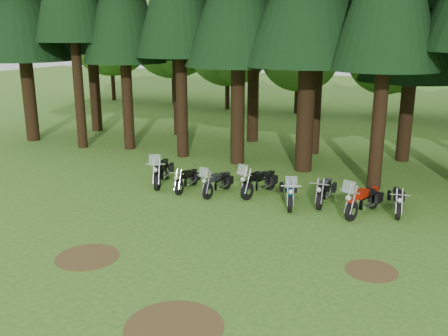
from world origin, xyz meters
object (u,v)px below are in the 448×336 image
at_px(motorcycle_0, 161,172).
at_px(motorcycle_7, 397,201).
at_px(motorcycle_5, 324,192).
at_px(motorcycle_4, 289,193).
at_px(motorcycle_3, 259,183).
at_px(motorcycle_1, 187,180).
at_px(motorcycle_6, 363,201).
at_px(motorcycle_2, 217,183).

height_order(motorcycle_0, motorcycle_7, motorcycle_0).
relative_size(motorcycle_0, motorcycle_5, 1.12).
height_order(motorcycle_0, motorcycle_4, motorcycle_0).
relative_size(motorcycle_3, motorcycle_5, 1.06).
relative_size(motorcycle_0, motorcycle_4, 1.11).
distance_m(motorcycle_0, motorcycle_3, 4.23).
distance_m(motorcycle_0, motorcycle_4, 5.65).
height_order(motorcycle_1, motorcycle_6, motorcycle_6).
bearing_deg(motorcycle_4, motorcycle_5, 12.46).
relative_size(motorcycle_0, motorcycle_2, 1.16).
bearing_deg(motorcycle_7, motorcycle_3, 172.22).
bearing_deg(motorcycle_1, motorcycle_2, -2.56).
xyz_separation_m(motorcycle_1, motorcycle_4, (4.30, -0.03, 0.06)).
xyz_separation_m(motorcycle_0, motorcycle_5, (6.77, 0.44, -0.07)).
height_order(motorcycle_0, motorcycle_2, motorcycle_0).
relative_size(motorcycle_3, motorcycle_7, 1.15).
bearing_deg(motorcycle_3, motorcycle_6, 6.57).
xyz_separation_m(motorcycle_6, motorcycle_7, (1.06, 0.71, -0.08)).
bearing_deg(motorcycle_1, motorcycle_3, 9.10).
height_order(motorcycle_3, motorcycle_4, motorcycle_3).
bearing_deg(motorcycle_2, motorcycle_5, 15.13).
bearing_deg(motorcycle_3, motorcycle_5, 15.75).
relative_size(motorcycle_1, motorcycle_6, 0.84).
bearing_deg(motorcycle_0, motorcycle_3, -14.68).
bearing_deg(motorcycle_2, motorcycle_0, -179.22).
xyz_separation_m(motorcycle_0, motorcycle_2, (2.70, -0.23, -0.08)).
distance_m(motorcycle_2, motorcycle_4, 2.95).
xyz_separation_m(motorcycle_0, motorcycle_3, (4.21, 0.38, -0.04)).
bearing_deg(motorcycle_4, motorcycle_0, 156.99).
bearing_deg(motorcycle_3, motorcycle_7, 16.05).
bearing_deg(motorcycle_7, motorcycle_1, 176.08).
distance_m(motorcycle_3, motorcycle_4, 1.57).
xyz_separation_m(motorcycle_3, motorcycle_4, (1.43, -0.66, -0.02)).
bearing_deg(motorcycle_7, motorcycle_5, 172.52).
distance_m(motorcycle_3, motorcycle_7, 5.14).
bearing_deg(motorcycle_5, motorcycle_4, -149.47).
distance_m(motorcycle_0, motorcycle_1, 1.37).
height_order(motorcycle_0, motorcycle_3, motorcycle_0).
bearing_deg(motorcycle_5, motorcycle_6, -24.35).
bearing_deg(motorcycle_5, motorcycle_0, -178.33).
distance_m(motorcycle_4, motorcycle_5, 1.35).
height_order(motorcycle_0, motorcycle_1, motorcycle_0).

